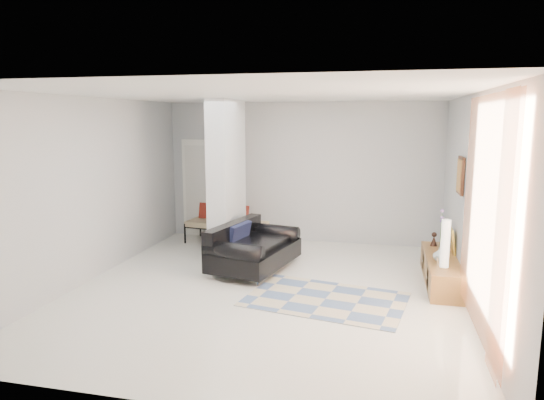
# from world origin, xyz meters

# --- Properties ---
(floor) EXTENTS (6.00, 6.00, 0.00)m
(floor) POSITION_xyz_m (0.00, 0.00, 0.00)
(floor) COLOR white
(floor) RESTS_ON ground
(ceiling) EXTENTS (6.00, 6.00, 0.00)m
(ceiling) POSITION_xyz_m (0.00, 0.00, 2.80)
(ceiling) COLOR white
(ceiling) RESTS_ON wall_back
(wall_back) EXTENTS (6.00, 0.00, 6.00)m
(wall_back) POSITION_xyz_m (0.00, 3.00, 1.40)
(wall_back) COLOR #B8BABC
(wall_back) RESTS_ON ground
(wall_front) EXTENTS (6.00, 0.00, 6.00)m
(wall_front) POSITION_xyz_m (0.00, -3.00, 1.40)
(wall_front) COLOR #B8BABC
(wall_front) RESTS_ON ground
(wall_left) EXTENTS (0.00, 6.00, 6.00)m
(wall_left) POSITION_xyz_m (-2.75, 0.00, 1.40)
(wall_left) COLOR #B8BABC
(wall_left) RESTS_ON ground
(wall_right) EXTENTS (0.00, 6.00, 6.00)m
(wall_right) POSITION_xyz_m (2.75, 0.00, 1.40)
(wall_right) COLOR #B8BABC
(wall_right) RESTS_ON ground
(partition_column) EXTENTS (0.35, 1.20, 2.80)m
(partition_column) POSITION_xyz_m (-1.10, 1.60, 1.40)
(partition_column) COLOR silver
(partition_column) RESTS_ON floor
(hallway_door) EXTENTS (0.85, 0.06, 2.04)m
(hallway_door) POSITION_xyz_m (-2.10, 2.96, 1.02)
(hallway_door) COLOR white
(hallway_door) RESTS_ON floor
(curtain) EXTENTS (0.00, 2.55, 2.55)m
(curtain) POSITION_xyz_m (2.67, -1.15, 1.45)
(curtain) COLOR #FF8443
(curtain) RESTS_ON wall_right
(wall_art) EXTENTS (0.04, 0.45, 0.55)m
(wall_art) POSITION_xyz_m (2.72, 0.90, 1.65)
(wall_art) COLOR #371B0F
(wall_art) RESTS_ON wall_right
(media_console) EXTENTS (0.45, 1.92, 0.80)m
(media_console) POSITION_xyz_m (2.52, 0.90, 0.20)
(media_console) COLOR brown
(media_console) RESTS_ON floor
(loveseat) EXTENTS (1.32, 1.86, 0.76)m
(loveseat) POSITION_xyz_m (-0.47, 0.91, 0.35)
(loveseat) COLOR silver
(loveseat) RESTS_ON floor
(daybed) EXTENTS (1.66, 0.86, 0.77)m
(daybed) POSITION_xyz_m (-1.42, 2.48, 0.42)
(daybed) COLOR black
(daybed) RESTS_ON floor
(area_rug) EXTENTS (2.34, 1.77, 0.01)m
(area_rug) POSITION_xyz_m (0.90, -0.20, 0.01)
(area_rug) COLOR #C2B494
(area_rug) RESTS_ON floor
(cylinder_lamp) EXTENTS (0.12, 0.12, 0.68)m
(cylinder_lamp) POSITION_xyz_m (2.50, 0.40, 0.74)
(cylinder_lamp) COLOR white
(cylinder_lamp) RESTS_ON media_console
(bronze_figurine) EXTENTS (0.12, 0.12, 0.22)m
(bronze_figurine) POSITION_xyz_m (2.47, 1.58, 0.51)
(bronze_figurine) COLOR black
(bronze_figurine) RESTS_ON media_console
(vase) EXTENTS (0.21, 0.21, 0.20)m
(vase) POSITION_xyz_m (2.47, 0.69, 0.50)
(vase) COLOR silver
(vase) RESTS_ON media_console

